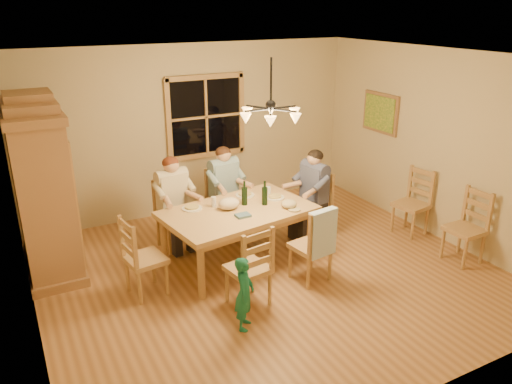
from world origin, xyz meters
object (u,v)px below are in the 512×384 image
chair_far_right (225,213)px  child (244,293)px  armoire (43,193)px  adult_slate_man (313,183)px  adult_plaid_man (224,180)px  wine_bottle_b (265,193)px  chair_spare_back (410,214)px  chair_far_left (175,227)px  dining_table (238,216)px  chair_end_left (146,270)px  chair_near_right (310,257)px  chandelier (271,113)px  chair_end_right (312,218)px  adult_woman (173,191)px  wine_bottle_a (244,193)px  chair_near_left (248,280)px  chair_spare_front (463,240)px

chair_far_right → child: 2.41m
armoire → chair_far_right: size_ratio=2.32×
chair_far_right → adult_slate_man: adult_slate_man is taller
armoire → adult_plaid_man: size_ratio=2.63×
armoire → wine_bottle_b: (2.59, -0.99, -0.13)m
armoire → chair_spare_back: bearing=-15.6°
adult_plaid_man → chair_far_left: bearing=-0.0°
adult_plaid_man → child: 2.45m
armoire → chair_far_left: armoire is taller
dining_table → adult_slate_man: bearing=8.4°
adult_plaid_man → chair_spare_back: size_ratio=0.88×
armoire → dining_table: armoire is taller
armoire → chair_end_left: bearing=-52.0°
dining_table → adult_plaid_man: size_ratio=2.33×
chair_near_right → chandelier: bearing=128.5°
dining_table → adult_plaid_man: bearing=76.0°
armoire → chair_end_left: armoire is taller
chair_end_left → chair_end_right: bearing=90.0°
chair_end_right → chair_spare_back: (1.37, -0.58, 0.00)m
adult_woman → wine_bottle_a: (0.75, -0.71, 0.08)m
chandelier → child: (-0.79, -0.88, -1.66)m
armoire → chandelier: bearing=-30.5°
chair_end_right → wine_bottle_a: 1.31m
chair_near_left → wine_bottle_a: (0.49, 1.06, 0.62)m
adult_woman → chair_spare_back: adult_woman is taller
chair_far_left → dining_table: bearing=117.9°
chair_end_right → child: bearing=120.7°
chandelier → wine_bottle_a: bearing=96.8°
chair_far_right → chair_end_left: size_ratio=1.00×
chair_far_left → chair_end_left: 1.23m
armoire → chair_far_right: bearing=-0.7°
adult_woman → wine_bottle_b: size_ratio=2.65×
chair_end_right → wine_bottle_b: size_ratio=3.00×
adult_woman → adult_slate_man: (1.90, -0.62, 0.00)m
chair_far_left → chair_near_left: size_ratio=1.00×
child → chair_end_right: bearing=-14.4°
chair_end_right → wine_bottle_a: size_ratio=3.00×
wine_bottle_b → adult_plaid_man: bearing=99.0°
adult_woman → chair_near_right: bearing=117.9°
adult_plaid_man → adult_slate_man: bearing=136.6°
chandelier → adult_slate_man: 1.77m
chandelier → chair_far_right: bearing=89.3°
chair_spare_front → wine_bottle_b: bearing=57.7°
chair_end_right → wine_bottle_b: bearing=94.6°
adult_woman → child: size_ratio=1.06×
dining_table → adult_plaid_man: (0.23, 0.94, 0.18)m
dining_table → chair_spare_back: 2.72m
chair_near_left → chair_end_right: same height
chair_end_left → adult_woman: (0.70, 1.01, 0.54)m
chair_far_left → child: size_ratio=1.20×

